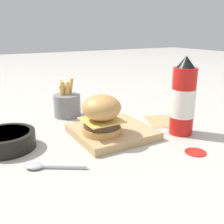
# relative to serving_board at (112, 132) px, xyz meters

# --- Properties ---
(ground_plane) EXTENTS (6.00, 6.00, 0.00)m
(ground_plane) POSITION_rel_serving_board_xyz_m (-0.02, -0.02, -0.01)
(ground_plane) COLOR #B7B2A8
(serving_board) EXTENTS (0.22, 0.21, 0.02)m
(serving_board) POSITION_rel_serving_board_xyz_m (0.00, 0.00, 0.00)
(serving_board) COLOR tan
(serving_board) RESTS_ON ground_plane
(burger) EXTENTS (0.11, 0.11, 0.11)m
(burger) POSITION_rel_serving_board_xyz_m (0.04, 0.02, 0.07)
(burger) COLOR tan
(burger) RESTS_ON serving_board
(ketchup_bottle) EXTENTS (0.07, 0.07, 0.23)m
(ketchup_bottle) POSITION_rel_serving_board_xyz_m (-0.19, 0.09, 0.09)
(ketchup_bottle) COLOR red
(ketchup_bottle) RESTS_ON ground_plane
(fries_basket) EXTENTS (0.10, 0.10, 0.14)m
(fries_basket) POSITION_rel_serving_board_xyz_m (0.05, -0.24, 0.03)
(fries_basket) COLOR slate
(fries_basket) RESTS_ON ground_plane
(side_bowl) EXTENTS (0.15, 0.15, 0.05)m
(side_bowl) POSITION_rel_serving_board_xyz_m (0.29, -0.06, 0.01)
(side_bowl) COLOR black
(side_bowl) RESTS_ON ground_plane
(spoon) EXTENTS (0.13, 0.09, 0.01)m
(spoon) POSITION_rel_serving_board_xyz_m (0.23, 0.09, -0.01)
(spoon) COLOR #B2B2B7
(spoon) RESTS_ON ground_plane
(ketchup_puddle) EXTENTS (0.05, 0.05, 0.00)m
(ketchup_puddle) POSITION_rel_serving_board_xyz_m (-0.13, 0.21, -0.01)
(ketchup_puddle) COLOR #B21E14
(ketchup_puddle) RESTS_ON ground_plane
(parchment_square) EXTENTS (0.16, 0.16, 0.00)m
(parchment_square) POSITION_rel_serving_board_xyz_m (-0.23, -0.02, -0.01)
(parchment_square) COLOR tan
(parchment_square) RESTS_ON ground_plane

